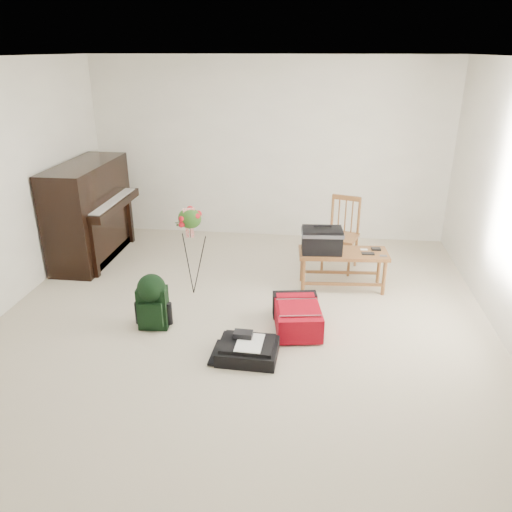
# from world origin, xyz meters

# --- Properties ---
(floor) EXTENTS (5.00, 5.50, 0.01)m
(floor) POSITION_xyz_m (0.00, 0.00, 0.00)
(floor) COLOR beige
(floor) RESTS_ON ground
(ceiling) EXTENTS (5.00, 5.50, 0.01)m
(ceiling) POSITION_xyz_m (0.00, 0.00, 2.50)
(ceiling) COLOR white
(ceiling) RESTS_ON wall_back
(wall_back) EXTENTS (5.00, 0.04, 2.50)m
(wall_back) POSITION_xyz_m (0.00, 2.75, 1.25)
(wall_back) COLOR white
(wall_back) RESTS_ON floor
(piano) EXTENTS (0.71, 1.50, 1.25)m
(piano) POSITION_xyz_m (-2.19, 1.60, 0.60)
(piano) COLOR black
(piano) RESTS_ON floor
(bench) EXTENTS (1.02, 0.47, 0.77)m
(bench) POSITION_xyz_m (0.85, 1.05, 0.54)
(bench) COLOR brown
(bench) RESTS_ON floor
(dining_chair) EXTENTS (0.49, 0.49, 0.90)m
(dining_chair) POSITION_xyz_m (1.01, 1.64, 0.44)
(dining_chair) COLOR brown
(dining_chair) RESTS_ON floor
(red_suitcase) EXTENTS (0.52, 0.70, 0.27)m
(red_suitcase) POSITION_xyz_m (0.56, 0.12, 0.14)
(red_suitcase) COLOR #A90716
(red_suitcase) RESTS_ON floor
(black_duffel) EXTENTS (0.54, 0.44, 0.22)m
(black_duffel) POSITION_xyz_m (0.14, -0.47, 0.08)
(black_duffel) COLOR black
(black_duffel) RESTS_ON floor
(green_backpack) EXTENTS (0.30, 0.28, 0.57)m
(green_backpack) POSITION_xyz_m (-0.85, -0.06, 0.31)
(green_backpack) COLOR black
(green_backpack) RESTS_ON floor
(flower_stand) EXTENTS (0.41, 0.41, 1.03)m
(flower_stand) POSITION_xyz_m (-0.64, 0.72, 0.50)
(flower_stand) COLOR black
(flower_stand) RESTS_ON floor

